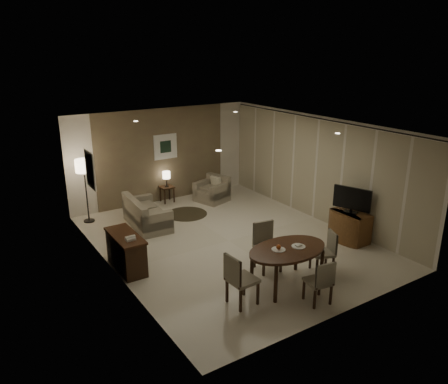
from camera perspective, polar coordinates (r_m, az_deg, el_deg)
room_shell at (r=10.13m, az=-0.62°, el=1.37°), size 5.50×7.00×2.70m
taupe_accent at (r=12.75m, az=-8.07°, el=4.76°), size 3.96×0.03×2.70m
curtain_wall at (r=11.46m, az=11.90°, el=2.84°), size 0.08×6.70×2.58m
curtain_rod at (r=11.19m, az=12.34°, el=9.36°), size 0.03×6.80×0.03m
art_back_frame at (r=12.72m, az=-7.66°, el=5.90°), size 0.72×0.03×0.72m
art_back_canvas at (r=12.70m, az=-7.63°, el=5.88°), size 0.34×0.01×0.34m
art_left_frame at (r=9.64m, az=-17.07°, el=2.76°), size 0.03×0.60×0.80m
art_left_canvas at (r=9.64m, az=-16.99°, el=2.77°), size 0.01×0.46×0.64m
downlight_nl at (r=7.26m, az=-0.71°, el=5.44°), size 0.10×0.10×0.01m
downlight_nr at (r=9.04m, az=14.61°, el=7.42°), size 0.10×0.10×0.01m
downlight_fl at (r=10.43m, az=-11.44°, el=9.05°), size 0.10×0.10×0.01m
downlight_fr at (r=11.74m, az=1.52°, el=10.40°), size 0.10×0.10×0.01m
console_desk at (r=9.13m, az=-12.65°, el=-7.64°), size 0.48×1.20×0.75m
telephone at (r=8.70m, az=-12.14°, el=-5.88°), size 0.20×0.14×0.09m
tv_cabinet at (r=10.61m, az=16.12°, el=-4.31°), size 0.48×0.90×0.70m
flat_tv at (r=10.36m, az=16.38°, el=-0.92°), size 0.36×0.85×0.60m
dining_table at (r=8.42m, az=8.20°, el=-9.65°), size 1.62×1.01×0.76m
chair_near at (r=7.98m, az=12.18°, el=-11.27°), size 0.47×0.47×0.84m
chair_far at (r=8.87m, az=5.77°, el=-7.26°), size 0.54×0.54×0.97m
chair_left at (r=7.74m, az=2.43°, el=-11.27°), size 0.50×0.50×0.96m
chair_right at (r=9.00m, az=12.72°, el=-7.69°), size 0.54×0.54×0.85m
plate_a at (r=8.18m, az=7.13°, el=-7.47°), size 0.26×0.26×0.02m
plate_b at (r=8.35m, az=9.70°, el=-7.02°), size 0.26×0.26×0.02m
fruit_apple at (r=8.15m, az=7.14°, el=-7.13°), size 0.09×0.09×0.09m
napkin at (r=8.34m, az=9.71°, el=-6.87°), size 0.12×0.08×0.03m
round_rug at (r=11.93m, az=-4.90°, el=-2.86°), size 1.11×1.11×0.01m
sofa at (r=11.17m, az=-10.02°, el=-2.57°), size 1.63×0.89×0.74m
armchair at (r=12.78m, az=-1.60°, el=0.38°), size 0.98×1.01×0.73m
side_table at (r=12.85m, az=-7.43°, el=-0.28°), size 0.37×0.37×0.47m
table_lamp at (r=12.71m, az=-7.52°, el=1.79°), size 0.22×0.22×0.50m
floor_lamp at (r=11.66m, az=-17.56°, el=0.11°), size 0.42×0.42×1.66m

